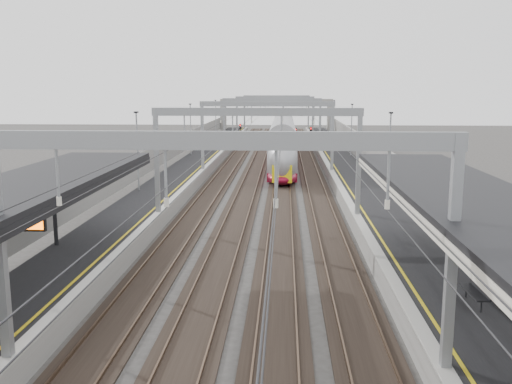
# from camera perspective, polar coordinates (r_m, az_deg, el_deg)

# --- Properties ---
(platform_left) EXTENTS (4.00, 120.00, 1.00)m
(platform_left) POSITION_cam_1_polar(r_m,az_deg,el_deg) (59.55, -6.53, 2.23)
(platform_left) COLOR black
(platform_left) RESTS_ON ground
(platform_right) EXTENTS (4.00, 120.00, 1.00)m
(platform_right) POSITION_cam_1_polar(r_m,az_deg,el_deg) (59.08, 8.98, 2.11)
(platform_right) COLOR black
(platform_right) RESTS_ON ground
(tracks) EXTENTS (11.40, 140.00, 0.20)m
(tracks) POSITION_cam_1_polar(r_m,az_deg,el_deg) (58.84, 1.19, 1.75)
(tracks) COLOR black
(tracks) RESTS_ON ground
(overhead_line) EXTENTS (13.00, 140.00, 6.60)m
(overhead_line) POSITION_cam_1_polar(r_m,az_deg,el_deg) (64.86, 1.39, 7.95)
(overhead_line) COLOR gray
(overhead_line) RESTS_ON platform_left
(canopy_right) EXTENTS (4.40, 30.00, 4.24)m
(canopy_right) POSITION_cam_1_polar(r_m,az_deg,el_deg) (17.71, 23.67, -2.41)
(canopy_right) COLOR black
(canopy_right) RESTS_ON platform_right
(overbridge) EXTENTS (22.00, 2.20, 6.90)m
(overbridge) POSITION_cam_1_polar(r_m,az_deg,el_deg) (113.24, 2.05, 8.48)
(overbridge) COLOR gray
(overbridge) RESTS_ON ground
(wall_left) EXTENTS (0.30, 120.00, 3.20)m
(wall_left) POSITION_cam_1_polar(r_m,az_deg,el_deg) (60.02, -9.57, 3.27)
(wall_left) COLOR gray
(wall_left) RESTS_ON ground
(wall_right) EXTENTS (0.30, 120.00, 3.20)m
(wall_right) POSITION_cam_1_polar(r_m,az_deg,el_deg) (59.37, 12.08, 3.11)
(wall_right) COLOR gray
(wall_right) RESTS_ON ground
(train) EXTENTS (2.82, 51.45, 4.46)m
(train) POSITION_cam_1_polar(r_m,az_deg,el_deg) (74.09, 2.73, 5.15)
(train) COLOR maroon
(train) RESTS_ON ground
(bench) EXTENTS (0.58, 1.94, 0.99)m
(bench) POSITION_cam_1_polar(r_m,az_deg,el_deg) (22.37, 21.26, -9.00)
(bench) COLOR black
(bench) RESTS_ON platform_right
(signal_green) EXTENTS (0.32, 0.32, 3.48)m
(signal_green) POSITION_cam_1_polar(r_m,az_deg,el_deg) (89.01, -1.57, 6.15)
(signal_green) COLOR black
(signal_green) RESTS_ON ground
(signal_red_near) EXTENTS (0.32, 0.32, 3.48)m
(signal_red_near) POSITION_cam_1_polar(r_m,az_deg,el_deg) (79.77, 3.97, 5.66)
(signal_red_near) COLOR black
(signal_red_near) RESTS_ON ground
(signal_red_far) EXTENTS (0.32, 0.32, 3.48)m
(signal_red_far) POSITION_cam_1_polar(r_m,az_deg,el_deg) (81.96, 5.49, 5.76)
(signal_red_far) COLOR black
(signal_red_far) RESTS_ON ground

